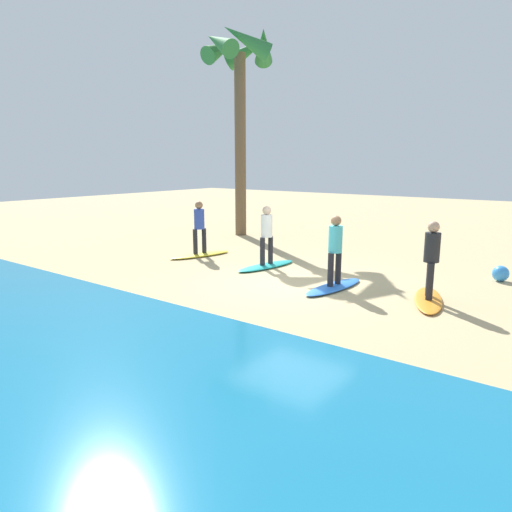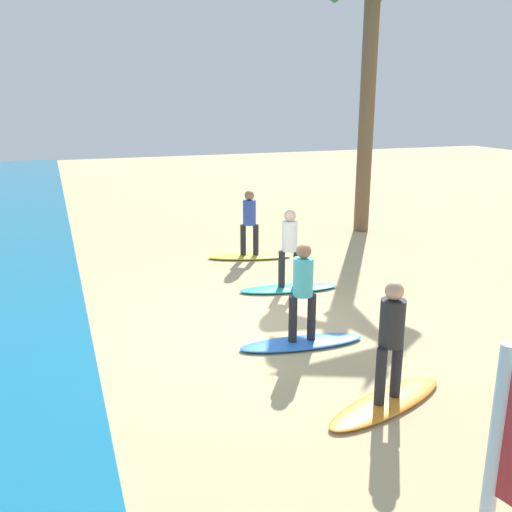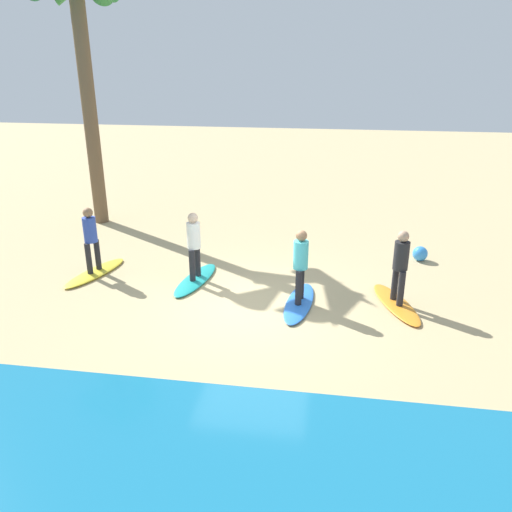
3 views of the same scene
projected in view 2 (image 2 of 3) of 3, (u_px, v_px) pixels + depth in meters
ground_plane at (267, 325)px, 10.07m from camera, size 60.00×60.00×0.00m
surfboard_orange at (386, 402)px, 7.45m from camera, size 1.20×2.17×0.09m
surfer_orange at (391, 333)px, 7.18m from camera, size 0.32×0.44×1.64m
surfboard_blue at (302, 343)px, 9.26m from camera, size 0.76×2.14×0.09m
surfer_blue at (303, 286)px, 8.99m from camera, size 0.32×0.46×1.64m
surfboard_teal at (289, 288)px, 11.88m from camera, size 0.88×2.16×0.09m
surfer_teal at (290, 243)px, 11.61m from camera, size 0.32×0.46×1.64m
surfboard_yellow at (250, 256)px, 14.26m from camera, size 1.10×2.17×0.09m
surfer_yellow at (249, 218)px, 13.99m from camera, size 0.32×0.45×1.64m
palm_tree at (372, 6)px, 15.49m from camera, size 2.88×3.03×7.92m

